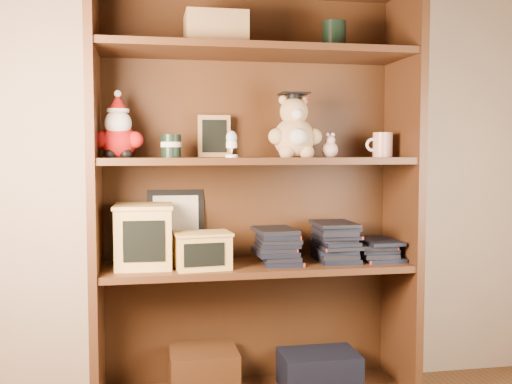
% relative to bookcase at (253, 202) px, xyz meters
% --- Properties ---
extents(bookcase, '(1.20, 0.35, 1.60)m').
position_rel_bookcase_xyz_m(bookcase, '(0.00, 0.00, 0.00)').
color(bookcase, '#472814').
rests_on(bookcase, ground).
extents(shelf_lower, '(1.14, 0.33, 0.02)m').
position_rel_bookcase_xyz_m(shelf_lower, '(0.00, -0.05, -0.24)').
color(shelf_lower, '#472814').
rests_on(shelf_lower, ground).
extents(shelf_upper, '(1.14, 0.33, 0.02)m').
position_rel_bookcase_xyz_m(shelf_upper, '(0.00, -0.05, 0.16)').
color(shelf_upper, '#472814').
rests_on(shelf_upper, ground).
extents(santa_plush, '(0.18, 0.13, 0.25)m').
position_rel_bookcase_xyz_m(santa_plush, '(-0.50, -0.06, 0.26)').
color(santa_plush, '#A50F0F').
rests_on(santa_plush, shelf_upper).
extents(teachers_tin, '(0.07, 0.07, 0.08)m').
position_rel_bookcase_xyz_m(teachers_tin, '(-0.31, -0.05, 0.21)').
color(teachers_tin, black).
rests_on(teachers_tin, shelf_upper).
extents(chalkboard_plaque, '(0.13, 0.07, 0.16)m').
position_rel_bookcase_xyz_m(chalkboard_plaque, '(-0.14, 0.06, 0.25)').
color(chalkboard_plaque, '#9E7547').
rests_on(chalkboard_plaque, shelf_upper).
extents(egg_cup, '(0.05, 0.05, 0.10)m').
position_rel_bookcase_xyz_m(egg_cup, '(-0.10, -0.13, 0.22)').
color(egg_cup, white).
rests_on(egg_cup, shelf_upper).
extents(grad_teddy_bear, '(0.20, 0.18, 0.25)m').
position_rel_bookcase_xyz_m(grad_teddy_bear, '(0.15, -0.06, 0.27)').
color(grad_teddy_bear, tan).
rests_on(grad_teddy_bear, shelf_upper).
extents(pink_figurine, '(0.06, 0.06, 0.10)m').
position_rel_bookcase_xyz_m(pink_figurine, '(0.29, -0.05, 0.21)').
color(pink_figurine, beige).
rests_on(pink_figurine, shelf_upper).
extents(teacher_mug, '(0.11, 0.08, 0.09)m').
position_rel_bookcase_xyz_m(teacher_mug, '(0.50, -0.05, 0.22)').
color(teacher_mug, silver).
rests_on(teacher_mug, shelf_upper).
extents(certificate_frame, '(0.22, 0.06, 0.27)m').
position_rel_bookcase_xyz_m(certificate_frame, '(-0.29, 0.09, -0.09)').
color(certificate_frame, black).
rests_on(certificate_frame, shelf_lower).
extents(treats_box, '(0.22, 0.22, 0.23)m').
position_rel_bookcase_xyz_m(treats_box, '(-0.41, -0.05, -0.11)').
color(treats_box, tan).
rests_on(treats_box, shelf_lower).
extents(pencils_box, '(0.21, 0.16, 0.13)m').
position_rel_bookcase_xyz_m(pencils_box, '(-0.21, -0.12, -0.16)').
color(pencils_box, tan).
rests_on(pencils_box, shelf_lower).
extents(book_stack_left, '(0.14, 0.20, 0.13)m').
position_rel_bookcase_xyz_m(book_stack_left, '(0.09, -0.05, -0.16)').
color(book_stack_left, black).
rests_on(book_stack_left, shelf_lower).
extents(book_stack_mid, '(0.14, 0.20, 0.16)m').
position_rel_bookcase_xyz_m(book_stack_mid, '(0.32, -0.05, -0.15)').
color(book_stack_mid, black).
rests_on(book_stack_mid, shelf_lower).
extents(book_stack_right, '(0.14, 0.20, 0.08)m').
position_rel_bookcase_xyz_m(book_stack_right, '(0.48, -0.05, -0.19)').
color(book_stack_right, black).
rests_on(book_stack_right, shelf_lower).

